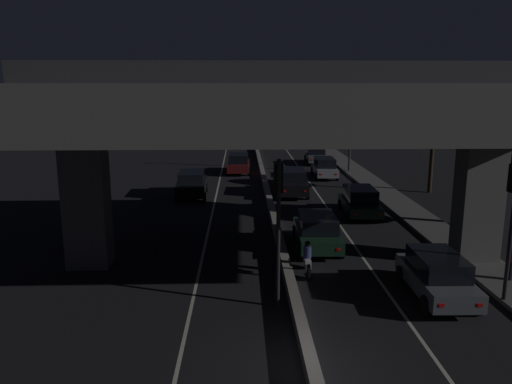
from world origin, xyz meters
TOP-DOWN VIEW (x-y plane):
  - ground_plane at (0.00, 0.00)m, footprint 200.00×200.00m
  - lane_line_left_inner at (-3.57, 35.00)m, footprint 0.12×126.00m
  - lane_line_right_inner at (3.57, 35.00)m, footprint 0.12×126.00m
  - median_divider at (0.00, 35.00)m, footprint 0.37×126.00m
  - sidewalk_right at (8.29, 28.00)m, footprint 2.08×126.00m
  - elevated_overpass at (0.00, 8.15)m, footprint 21.98×13.23m
  - traffic_light_left_of_median at (-0.59, 4.02)m, footprint 0.30×0.49m
  - traffic_light_right_of_median at (7.35, 4.02)m, footprint 0.30×0.49m
  - street_lamp at (7.36, 30.90)m, footprint 2.16×0.32m
  - car_grey_lead at (5.14, 4.46)m, footprint 1.96×4.25m
  - car_dark_green_second at (1.72, 10.23)m, footprint 2.13×4.51m
  - car_dark_green_third at (5.15, 16.26)m, footprint 2.14×4.46m
  - car_black_fourth at (1.76, 21.98)m, footprint 2.15×4.85m
  - car_silver_fifth at (5.10, 28.55)m, footprint 1.95×4.48m
  - car_grey_sixth at (5.48, 35.95)m, footprint 2.07×4.15m
  - car_black_lead_oncoming at (-5.22, 21.58)m, footprint 2.18×4.77m
  - car_dark_red_second_oncoming at (-2.04, 30.99)m, footprint 2.09×4.38m
  - motorcycle_white_filtering_near at (0.83, 6.90)m, footprint 0.33×1.88m
  - pedestrian_on_sidewalk at (8.47, 5.71)m, footprint 0.31×0.31m
  - roadside_tree_kerbside_near at (11.83, 13.27)m, footprint 4.06×4.06m
  - roadside_tree_kerbside_mid at (11.62, 22.38)m, footprint 2.83×2.83m

SIDE VIEW (x-z plane):
  - ground_plane at x=0.00m, z-range 0.00..0.00m
  - lane_line_left_inner at x=-3.57m, z-range 0.00..0.00m
  - lane_line_right_inner at x=3.57m, z-range 0.00..0.00m
  - sidewalk_right at x=8.29m, z-range 0.00..0.16m
  - median_divider at x=0.00m, z-range 0.00..0.42m
  - motorcycle_white_filtering_near at x=0.83m, z-range -0.10..1.30m
  - car_grey_sixth at x=5.48m, z-range 0.02..1.50m
  - car_dark_green_third at x=5.15m, z-range 0.02..1.66m
  - car_dark_green_second at x=1.72m, z-range 0.05..1.64m
  - car_dark_red_second_oncoming at x=-2.04m, z-range 0.02..1.67m
  - car_silver_fifth at x=5.10m, z-range 0.03..1.67m
  - car_grey_lead at x=5.14m, z-range 0.04..1.69m
  - car_black_lead_oncoming at x=-5.22m, z-range 0.03..1.76m
  - car_black_fourth at x=1.76m, z-range 0.03..1.80m
  - pedestrian_on_sidewalk at x=8.47m, z-range 0.16..1.74m
  - traffic_light_right_of_median at x=7.35m, z-range 0.93..6.03m
  - traffic_light_left_of_median at x=-0.59m, z-range 0.93..6.07m
  - roadside_tree_kerbside_near at x=11.83m, z-range 1.17..7.62m
  - street_lamp at x=7.36m, z-range 0.72..8.55m
  - roadside_tree_kerbside_mid at x=11.62m, z-range 1.73..8.10m
  - elevated_overpass at x=0.00m, z-range 2.27..10.71m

